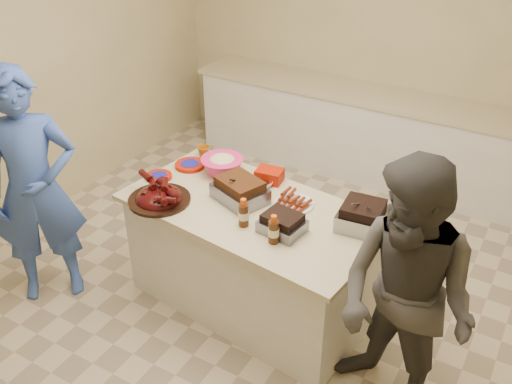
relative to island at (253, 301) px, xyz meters
The scene contains 19 objects.
room 0.15m from the island, 121.16° to the left, with size 4.50×5.00×2.70m, color #CEBE87, non-canonical shape.
back_counter 2.37m from the island, 91.94° to the left, with size 3.60×0.64×0.90m, color silver, non-canonical shape.
island is the anchor object (origin of this frame).
rib_platter 1.08m from the island, 157.23° to the right, with size 0.44×0.44×0.18m, color #410707, non-canonical shape.
pulled_pork_tray 0.86m from the island, 162.30° to the left, with size 0.36×0.27×0.11m, color #47230F.
brisket_tray 0.92m from the island, 25.16° to the right, with size 0.27×0.22×0.08m, color black.
roasting_pan 1.14m from the island, 12.62° to the left, with size 0.30×0.30×0.12m, color gray.
coleslaw_bowl 1.00m from the island, 146.02° to the left, with size 0.32×0.32×0.22m, color #DD256A, non-canonical shape.
sausage_plate 0.90m from the island, 37.47° to the left, with size 0.27×0.27×0.05m, color silver.
mac_cheese_dish 1.18m from the island, 20.90° to the left, with size 0.28×0.20×0.07m, color gold.
bbq_bottle_a 0.88m from the island, 74.45° to the right, with size 0.07×0.07×0.20m, color #401E0C.
bbq_bottle_b 0.95m from the island, 40.94° to the right, with size 0.07×0.07×0.20m, color #401E0C.
mustard_bottle 0.91m from the island, 137.62° to the left, with size 0.04×0.04×0.11m, color #FDD400.
sauce_bowl 0.91m from the island, 105.36° to the left, with size 0.14×0.04×0.14m, color silver.
plate_stack_large 1.14m from the island, 160.01° to the left, with size 0.23×0.23×0.03m, color #9E1502.
plate_stack_small 1.18m from the island, behind, with size 0.19×0.19×0.03m, color #9E1502.
plastic_cup 1.20m from the island, 148.05° to the left, with size 0.10×0.10×0.10m, color #9E570D.
basket_stack 0.94m from the island, 101.54° to the left, with size 0.19×0.14×0.10m, color #9E1502.
guest_blue 1.55m from the island, 155.55° to the right, with size 0.66×1.80×0.43m, color #3755A8.
Camera 1 is at (1.76, -2.95, 2.98)m, focal length 40.00 mm.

